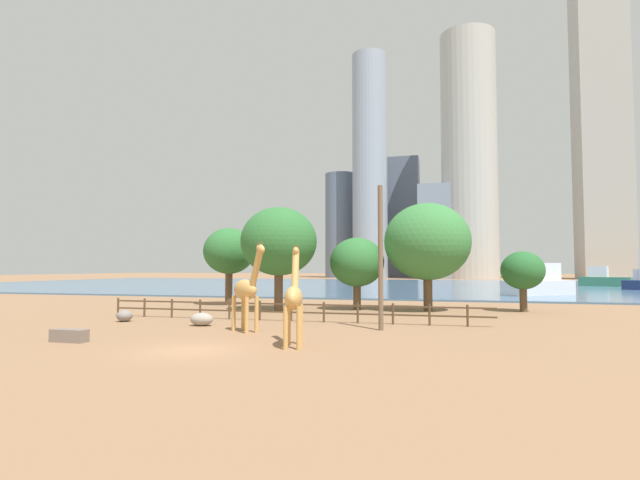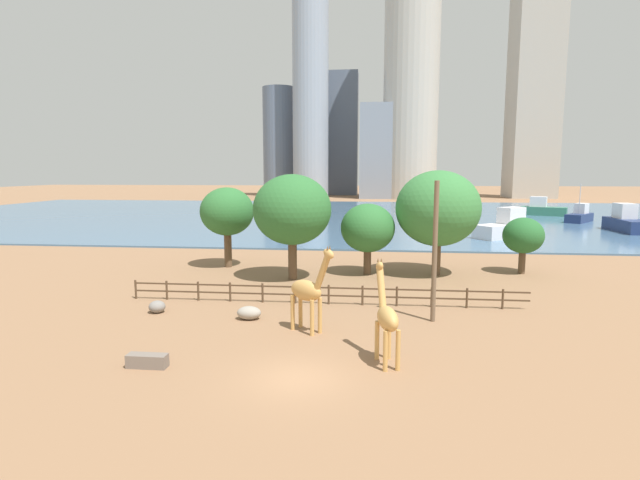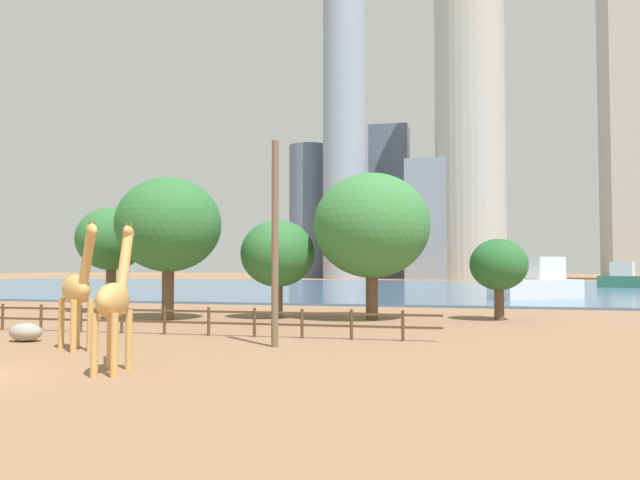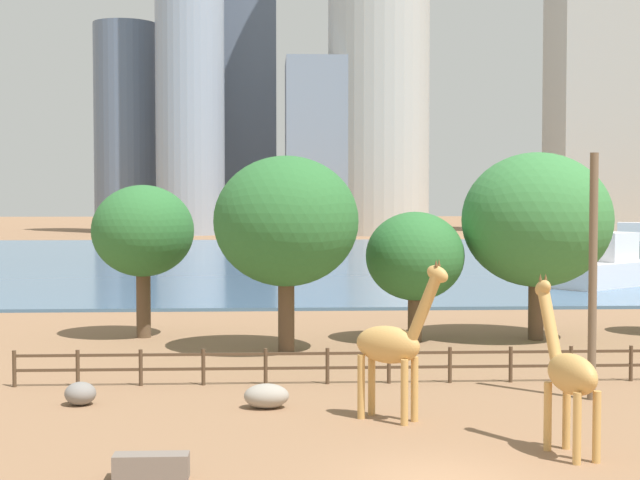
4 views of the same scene
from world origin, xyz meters
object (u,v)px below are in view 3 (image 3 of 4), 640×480
object	(u,v)px
boulder_by_pole	(26,332)
tree_right_small	(169,225)
utility_pole	(275,243)
tree_left_large	(278,254)
tree_right_tall	(372,226)
tree_left_small	(499,265)
boat_barge	(538,284)
giraffe_companion	(78,289)
giraffe_tall	(115,300)
tree_center_broad	(112,240)
boat_sailboat	(629,279)

from	to	relation	value
boulder_by_pole	tree_right_small	xyz separation A→B (m)	(0.80, 11.10, 5.24)
utility_pole	boulder_by_pole	distance (m)	11.40
tree_left_large	tree_right_tall	world-z (taller)	tree_right_tall
tree_left_small	boat_barge	world-z (taller)	tree_left_small
giraffe_companion	utility_pole	distance (m)	7.68
tree_left_large	tree_right_small	world-z (taller)	tree_right_small
giraffe_companion	tree_left_large	distance (m)	16.06
tree_right_tall	tree_left_small	distance (m)	7.84
giraffe_tall	tree_right_small	size ratio (longest dim) A/B	0.55
tree_center_broad	giraffe_tall	bearing A→B (deg)	-57.58
boat_sailboat	utility_pole	bearing A→B (deg)	-88.17
giraffe_companion	utility_pole	world-z (taller)	utility_pole
boulder_by_pole	tree_center_broad	xyz separation A→B (m)	(-5.91, 15.74, 4.64)
boat_sailboat	boat_barge	world-z (taller)	boat_barge
giraffe_tall	tree_right_tall	world-z (taller)	tree_right_tall
tree_center_broad	utility_pole	bearing A→B (deg)	-41.92
tree_left_large	giraffe_tall	bearing A→B (deg)	-86.75
tree_center_broad	tree_right_small	bearing A→B (deg)	-34.64
boat_barge	tree_center_broad	bearing A→B (deg)	-1.18
tree_left_small	tree_left_large	bearing A→B (deg)	-172.47
tree_center_broad	boat_barge	size ratio (longest dim) A/B	0.82
tree_left_large	utility_pole	bearing A→B (deg)	-72.92
giraffe_tall	utility_pole	distance (m)	7.60
utility_pole	boat_barge	size ratio (longest dim) A/B	0.92
utility_pole	tree_right_small	world-z (taller)	tree_right_small
giraffe_tall	tree_left_small	size ratio (longest dim) A/B	0.97
tree_center_broad	tree_left_small	size ratio (longest dim) A/B	1.51
giraffe_companion	tree_center_broad	bearing A→B (deg)	156.42
boat_sailboat	boat_barge	size ratio (longest dim) A/B	0.97
boulder_by_pole	tree_left_large	distance (m)	15.73
utility_pole	tree_right_tall	distance (m)	13.56
tree_right_small	boat_barge	world-z (taller)	tree_right_small
tree_right_tall	tree_left_small	xyz separation A→B (m)	(7.35, 1.36, -2.36)
utility_pole	boat_barge	xyz separation A→B (m)	(13.52, 37.26, -2.58)
boulder_by_pole	boat_sailboat	size ratio (longest dim) A/B	0.17
tree_left_small	tree_right_tall	bearing A→B (deg)	-169.49
tree_left_large	tree_right_tall	bearing A→B (deg)	3.68
giraffe_companion	giraffe_tall	bearing A→B (deg)	-7.09
boat_sailboat	boat_barge	distance (m)	37.62
giraffe_companion	tree_right_small	world-z (taller)	tree_right_small
tree_center_broad	boat_sailboat	bearing A→B (deg)	51.12
boulder_by_pole	boat_sailboat	distance (m)	82.54
boulder_by_pole	tree_left_large	xyz separation A→B (m)	(6.77, 13.75, 3.54)
boulder_by_pole	tree_left_large	bearing A→B (deg)	63.78
giraffe_tall	tree_right_tall	distance (m)	20.94
boulder_by_pole	boat_barge	bearing A→B (deg)	57.45
tree_right_tall	boat_barge	distance (m)	26.95
giraffe_companion	tree_center_broad	xyz separation A→B (m)	(-9.71, 17.68, 2.72)
tree_left_large	boat_sailboat	xyz separation A→B (m)	(32.96, 58.58, -2.52)
tree_right_tall	tree_left_small	size ratio (longest dim) A/B	1.82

